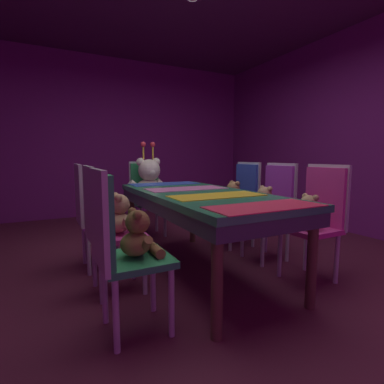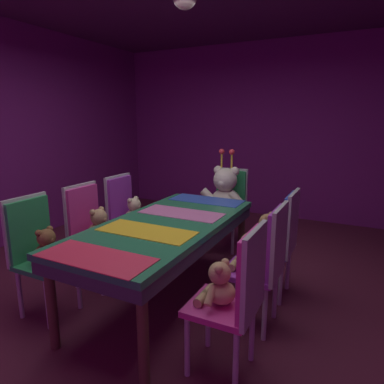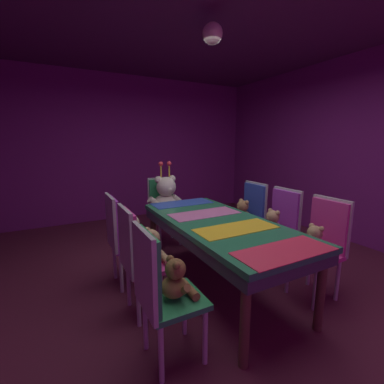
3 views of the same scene
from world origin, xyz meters
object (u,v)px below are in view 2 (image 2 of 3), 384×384
teddy_left_1 (100,227)px  throne_chair (229,200)px  teddy_left_0 (48,248)px  banquet_table (166,231)px  teddy_right_1 (249,253)px  chair_left_0 (35,243)px  chair_left_2 (124,210)px  chair_right_0 (241,288)px  chair_right_2 (283,234)px  teddy_right_0 (219,286)px  teddy_right_2 (267,232)px  chair_left_1 (88,224)px  chair_right_1 (268,255)px  king_teddy_bear (225,193)px  teddy_left_2 (135,213)px

teddy_left_1 → throne_chair: throne_chair is taller
teddy_left_0 → teddy_left_1: (0.03, 0.58, 0.01)m
banquet_table → teddy_right_1: size_ratio=6.35×
chair_left_0 → chair_left_2: 1.15m
chair_right_0 → teddy_right_1: (-0.13, 0.57, -0.01)m
teddy_left_1 → chair_right_2: bearing=19.6°
teddy_left_1 → teddy_right_0: size_ratio=1.11×
chair_right_0 → throne_chair: same height
teddy_right_1 → teddy_right_2: teddy_right_2 is taller
banquet_table → chair_left_2: chair_left_2 is taller
chair_left_1 → teddy_left_1: 0.15m
teddy_right_0 → chair_right_1: size_ratio=0.31×
chair_right_1 → chair_right_2: same height
chair_right_1 → teddy_right_2: bearing=-74.4°
banquet_table → chair_left_0: bearing=-146.0°
king_teddy_bear → banquet_table: bearing=-0.0°
chair_left_2 → throne_chair: size_ratio=1.00×
chair_left_1 → teddy_left_2: (0.13, 0.57, -0.01)m
king_teddy_bear → throne_chair: bearing=180.0°
chair_right_1 → chair_left_2: bearing=-17.1°
chair_right_2 → chair_right_0: bearing=89.2°
teddy_right_0 → chair_right_2: chair_right_2 is taller
teddy_left_2 → teddy_right_1: bearing=-20.2°
chair_right_0 → king_teddy_bear: king_teddy_bear is taller
teddy_right_2 → teddy_left_0: bearing=37.8°
teddy_left_0 → king_teddy_bear: (0.74, 1.98, 0.13)m
chair_left_2 → teddy_right_0: 1.94m
teddy_left_0 → king_teddy_bear: bearing=69.4°
chair_left_0 → teddy_right_1: 1.74m
chair_left_2 → teddy_right_0: bearing=-34.8°
chair_left_2 → teddy_right_1: 1.70m
chair_right_0 → teddy_right_2: bearing=-83.2°
teddy_right_0 → teddy_left_0: bearing=1.8°
king_teddy_bear → teddy_left_2: bearing=-41.4°
chair_right_1 → teddy_right_0: bearing=74.1°
chair_right_0 → chair_right_1: size_ratio=1.00×
chair_right_2 → throne_chair: 1.33m
throne_chair → chair_left_1: bearing=-28.9°
teddy_right_1 → throne_chair: throne_chair is taller
teddy_left_1 → teddy_right_0: bearing=-20.4°
banquet_table → teddy_right_0: banquet_table is taller
chair_left_0 → teddy_right_2: 1.99m
chair_right_1 → teddy_right_1: size_ratio=3.10×
chair_right_2 → teddy_left_1: bearing=19.6°
chair_left_2 → teddy_right_1: (1.61, -0.54, -0.01)m
chair_right_0 → teddy_right_1: 0.58m
teddy_right_0 → throne_chair: throne_chair is taller
teddy_right_1 → chair_left_1: bearing=1.2°
teddy_right_1 → chair_right_1: bearing=180.0°
teddy_left_0 → chair_left_2: bearing=96.4°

